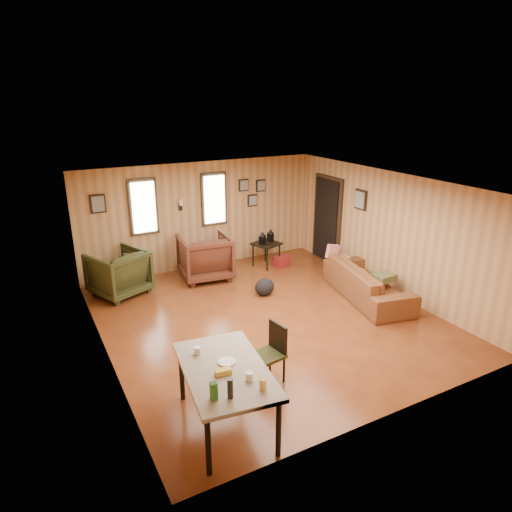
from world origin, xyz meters
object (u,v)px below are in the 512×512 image
(recliner_brown, at_px, (205,255))
(dining_table, at_px, (225,374))
(recliner_green, at_px, (118,271))
(end_table, at_px, (135,269))
(side_table, at_px, (266,242))
(sofa, at_px, (368,277))

(recliner_brown, relative_size, dining_table, 0.64)
(recliner_brown, height_order, dining_table, recliner_brown)
(recliner_brown, distance_m, dining_table, 4.75)
(recliner_green, distance_m, dining_table, 4.51)
(end_table, distance_m, side_table, 3.01)
(dining_table, bearing_deg, side_table, 63.42)
(recliner_brown, distance_m, end_table, 1.49)
(sofa, distance_m, recliner_green, 4.88)
(recliner_brown, relative_size, end_table, 1.35)
(recliner_brown, relative_size, side_table, 1.22)
(side_table, height_order, dining_table, dining_table)
(sofa, height_order, dining_table, dining_table)
(recliner_brown, distance_m, side_table, 1.52)
(end_table, bearing_deg, recliner_green, -162.94)
(recliner_green, distance_m, side_table, 3.35)
(side_table, bearing_deg, end_table, 178.00)
(recliner_green, xyz_separation_m, side_table, (3.35, 0.00, 0.09))
(sofa, xyz_separation_m, recliner_brown, (-2.40, 2.44, 0.09))
(dining_table, bearing_deg, recliner_green, 101.19)
(end_table, bearing_deg, sofa, -33.41)
(end_table, bearing_deg, side_table, -2.00)
(sofa, distance_m, end_table, 4.65)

